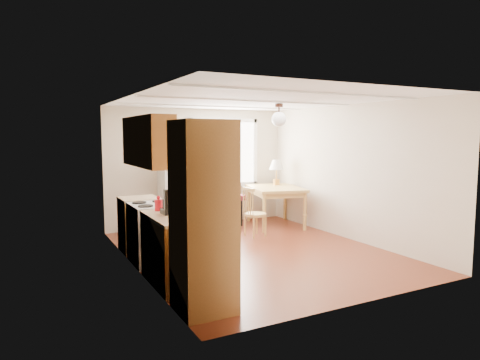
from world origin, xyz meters
TOP-DOWN VIEW (x-y plane):
  - room_shell at (0.00, 0.00)m, footprint 4.60×5.60m
  - kitchen_run at (-1.72, -0.63)m, footprint 0.65×3.40m
  - window_unit at (0.60, 2.47)m, footprint 1.64×0.05m
  - pendant_light at (0.70, 0.40)m, footprint 0.26×0.26m
  - refrigerator at (-0.59, 2.12)m, footprint 0.76×0.77m
  - bench at (0.15, 2.10)m, footprint 1.47×0.69m
  - dining_table at (1.40, 1.60)m, footprint 1.29×1.54m
  - chair at (0.45, 0.95)m, footprint 0.43×0.42m
  - table_lamp at (1.62, 1.91)m, footprint 0.32×0.32m
  - coffee_maker at (-1.72, -0.72)m, footprint 0.18×0.23m
  - kettle at (-1.76, -0.40)m, footprint 0.11×0.11m

SIDE VIEW (x-z plane):
  - chair at x=0.45m, z-range 0.07..1.00m
  - bench at x=0.15m, z-range 0.26..0.91m
  - dining_table at x=1.40m, z-range 0.31..1.15m
  - kitchen_run at x=-1.72m, z-range -0.26..1.94m
  - refrigerator at x=-0.59m, z-range 0.00..1.73m
  - kettle at x=-1.76m, z-range 0.88..1.09m
  - coffee_maker at x=-1.72m, z-range 0.85..1.19m
  - table_lamp at x=1.62m, z-range 0.96..1.52m
  - room_shell at x=0.00m, z-range -0.06..2.56m
  - window_unit at x=0.60m, z-range 0.79..2.31m
  - pendant_light at x=0.70m, z-range 2.04..2.44m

